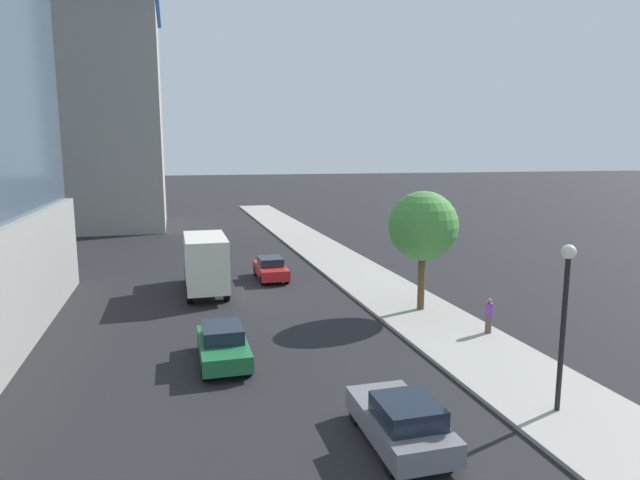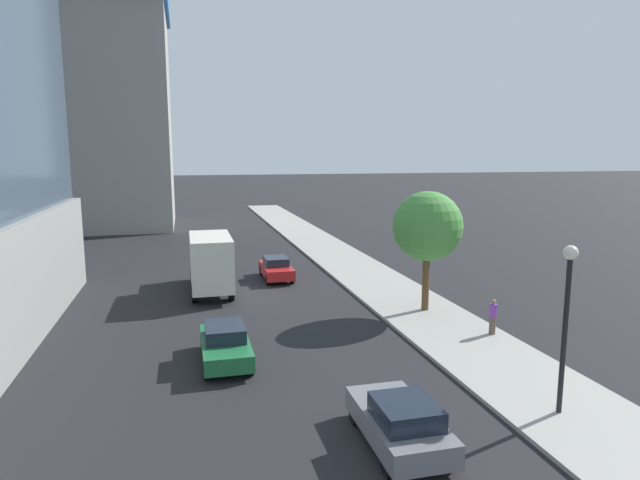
% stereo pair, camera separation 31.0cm
% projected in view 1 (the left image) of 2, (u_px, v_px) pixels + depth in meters
% --- Properties ---
extents(sidewalk, '(4.53, 120.00, 0.15)m').
position_uv_depth(sidewalk, '(445.00, 330.00, 24.60)').
color(sidewalk, '#9E9B93').
rests_on(sidewalk, ground).
extents(construction_building, '(15.90, 15.72, 33.97)m').
position_uv_depth(construction_building, '(99.00, 94.00, 57.08)').
color(construction_building, '#9E9B93').
rests_on(construction_building, ground).
extents(street_lamp, '(0.44, 0.44, 5.25)m').
position_uv_depth(street_lamp, '(565.00, 302.00, 16.26)').
color(street_lamp, black).
rests_on(street_lamp, sidewalk).
extents(street_tree, '(3.51, 3.51, 6.07)m').
position_uv_depth(street_tree, '(423.00, 226.00, 26.98)').
color(street_tree, brown).
rests_on(street_tree, sidewalk).
extents(car_gray, '(1.89, 4.02, 1.48)m').
position_uv_depth(car_gray, '(401.00, 421.00, 14.96)').
color(car_gray, slate).
rests_on(car_gray, ground).
extents(car_green, '(1.80, 4.18, 1.48)m').
position_uv_depth(car_green, '(223.00, 344.00, 20.86)').
color(car_green, '#1E6638').
rests_on(car_green, ground).
extents(car_red, '(1.75, 4.02, 1.43)m').
position_uv_depth(car_red, '(271.00, 269.00, 34.67)').
color(car_red, red).
rests_on(car_red, ground).
extents(box_truck, '(2.28, 7.03, 3.46)m').
position_uv_depth(box_truck, '(205.00, 261.00, 31.10)').
color(box_truck, '#1E4799').
rests_on(box_truck, ground).
extents(pedestrian_purple_shirt, '(0.34, 0.34, 1.58)m').
position_uv_depth(pedestrian_purple_shirt, '(489.00, 315.00, 23.88)').
color(pedestrian_purple_shirt, brown).
rests_on(pedestrian_purple_shirt, sidewalk).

